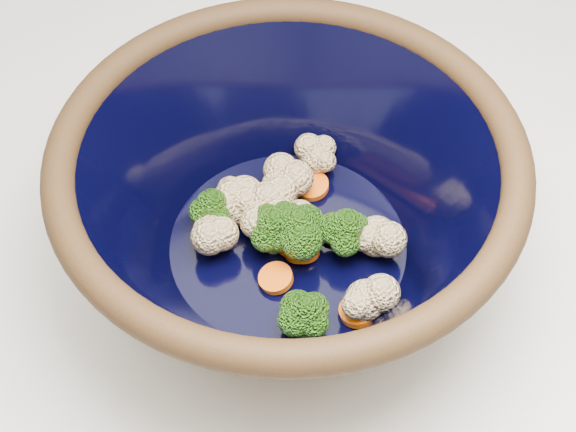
{
  "coord_description": "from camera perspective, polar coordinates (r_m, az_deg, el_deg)",
  "views": [
    {
      "loc": [
        -0.27,
        -0.42,
        1.46
      ],
      "look_at": [
        -0.05,
        -0.11,
        0.97
      ],
      "focal_mm": 50.0,
      "sensor_mm": 36.0,
      "label": 1
    }
  ],
  "objects": [
    {
      "name": "counter",
      "position": [
        1.12,
        -1.35,
        -11.49
      ],
      "size": [
        1.2,
        1.2,
        0.9
      ],
      "primitive_type": "cube",
      "color": "white",
      "rests_on": "ground"
    },
    {
      "name": "mixing_bowl",
      "position": [
        0.61,
        0.0,
        0.84
      ],
      "size": [
        0.34,
        0.34,
        0.15
      ],
      "rotation": [
        0.0,
        0.0,
        0.01
      ],
      "color": "black",
      "rests_on": "counter"
    },
    {
      "name": "vegetable_pile",
      "position": [
        0.63,
        0.19,
        -0.81
      ],
      "size": [
        0.14,
        0.17,
        0.05
      ],
      "color": "#608442",
      "rests_on": "mixing_bowl"
    }
  ]
}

